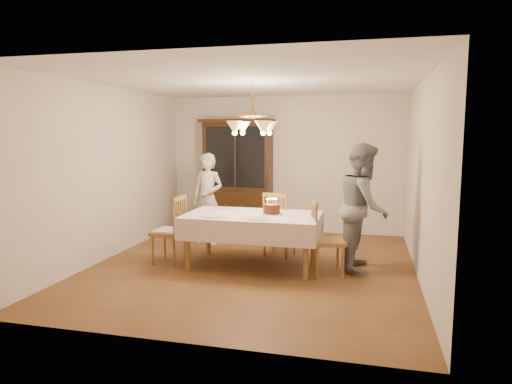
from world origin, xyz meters
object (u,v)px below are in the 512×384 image
(dining_table, at_px, (253,219))
(birthday_cake, at_px, (272,209))
(china_hutch, at_px, (238,178))
(chair_far_side, at_px, (280,227))
(elderly_woman, at_px, (208,199))

(dining_table, height_order, birthday_cake, birthday_cake)
(china_hutch, xyz_separation_m, chair_far_side, (1.13, -1.57, -0.60))
(elderly_woman, height_order, birthday_cake, elderly_woman)
(chair_far_side, distance_m, birthday_cake, 0.73)
(dining_table, height_order, elderly_woman, elderly_woman)
(dining_table, relative_size, elderly_woman, 1.21)
(chair_far_side, bearing_deg, china_hutch, 125.70)
(china_hutch, bearing_deg, chair_far_side, -54.30)
(china_hutch, bearing_deg, elderly_woman, -100.56)
(dining_table, xyz_separation_m, elderly_woman, (-1.08, 1.13, 0.10))
(elderly_woman, bearing_deg, birthday_cake, -25.50)
(dining_table, bearing_deg, china_hutch, 111.14)
(birthday_cake, bearing_deg, china_hutch, 117.31)
(elderly_woman, relative_size, birthday_cake, 5.22)
(chair_far_side, relative_size, elderly_woman, 0.64)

